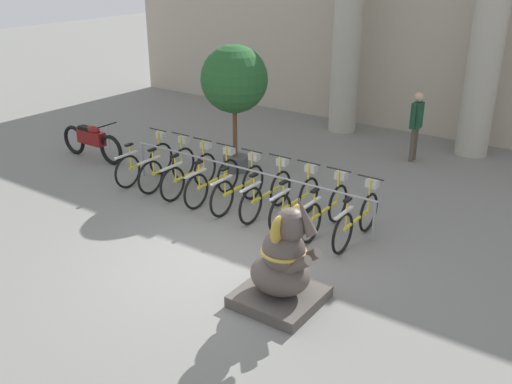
% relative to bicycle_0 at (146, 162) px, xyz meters
% --- Properties ---
extents(ground_plane, '(60.00, 60.00, 0.00)m').
position_rel_bicycle_0_xyz_m(ground_plane, '(3.49, -1.80, -0.42)').
color(ground_plane, slate).
extents(building_facade, '(20.00, 0.20, 6.00)m').
position_rel_bicycle_0_xyz_m(building_facade, '(3.49, 6.80, 2.58)').
color(building_facade, '#B2A893').
rests_on(building_facade, ground_plane).
extents(column_left, '(0.95, 0.95, 5.16)m').
position_rel_bicycle_0_xyz_m(column_left, '(1.73, 5.80, 2.21)').
color(column_left, '#ADA899').
rests_on(column_left, ground_plane).
extents(column_right, '(0.95, 0.95, 5.16)m').
position_rel_bicycle_0_xyz_m(column_right, '(5.24, 5.80, 2.21)').
color(column_right, '#ADA899').
rests_on(column_right, ground_plane).
extents(bike_rack, '(5.55, 0.05, 0.77)m').
position_rel_bicycle_0_xyz_m(bike_rack, '(2.48, 0.15, 0.22)').
color(bike_rack, gray).
rests_on(bike_rack, ground_plane).
extents(bicycle_0, '(0.48, 1.70, 1.04)m').
position_rel_bicycle_0_xyz_m(bicycle_0, '(0.00, 0.00, 0.00)').
color(bicycle_0, black).
rests_on(bicycle_0, ground_plane).
extents(bicycle_1, '(0.48, 1.70, 1.04)m').
position_rel_bicycle_0_xyz_m(bicycle_1, '(0.62, 0.04, 0.00)').
color(bicycle_1, black).
rests_on(bicycle_1, ground_plane).
extents(bicycle_2, '(0.48, 1.70, 1.04)m').
position_rel_bicycle_0_xyz_m(bicycle_2, '(1.24, 0.02, 0.00)').
color(bicycle_2, black).
rests_on(bicycle_2, ground_plane).
extents(bicycle_3, '(0.48, 1.70, 1.04)m').
position_rel_bicycle_0_xyz_m(bicycle_3, '(1.86, 0.01, 0.00)').
color(bicycle_3, black).
rests_on(bicycle_3, ground_plane).
extents(bicycle_4, '(0.48, 1.70, 1.04)m').
position_rel_bicycle_0_xyz_m(bicycle_4, '(2.48, 0.02, 0.00)').
color(bicycle_4, black).
rests_on(bicycle_4, ground_plane).
extents(bicycle_5, '(0.48, 1.70, 1.04)m').
position_rel_bicycle_0_xyz_m(bicycle_5, '(3.09, 0.06, 0.00)').
color(bicycle_5, black).
rests_on(bicycle_5, ground_plane).
extents(bicycle_6, '(0.48, 1.70, 1.04)m').
position_rel_bicycle_0_xyz_m(bicycle_6, '(3.71, 0.07, 0.00)').
color(bicycle_6, black).
rests_on(bicycle_6, ground_plane).
extents(bicycle_7, '(0.48, 1.70, 1.04)m').
position_rel_bicycle_0_xyz_m(bicycle_7, '(4.33, 0.07, 0.00)').
color(bicycle_7, black).
rests_on(bicycle_7, ground_plane).
extents(bicycle_8, '(0.48, 1.70, 1.04)m').
position_rel_bicycle_0_xyz_m(bicycle_8, '(4.95, 0.03, 0.00)').
color(bicycle_8, black).
rests_on(bicycle_8, ground_plane).
extents(elephant_statue, '(1.11, 1.11, 1.74)m').
position_rel_bicycle_0_xyz_m(elephant_statue, '(4.93, -2.28, 0.17)').
color(elephant_statue, '#4C4742').
rests_on(elephant_statue, ground_plane).
extents(motorcycle, '(2.02, 0.55, 0.95)m').
position_rel_bicycle_0_xyz_m(motorcycle, '(-2.01, 0.24, 0.05)').
color(motorcycle, black).
rests_on(motorcycle, ground_plane).
extents(person_pedestrian, '(0.22, 0.47, 1.63)m').
position_rel_bicycle_0_xyz_m(person_pedestrian, '(4.25, 4.51, 0.56)').
color(person_pedestrian, brown).
rests_on(person_pedestrian, ground_plane).
extents(potted_tree, '(1.45, 1.45, 2.79)m').
position_rel_bicycle_0_xyz_m(potted_tree, '(1.20, 1.59, 1.58)').
color(potted_tree, '#4C4C4C').
rests_on(potted_tree, ground_plane).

